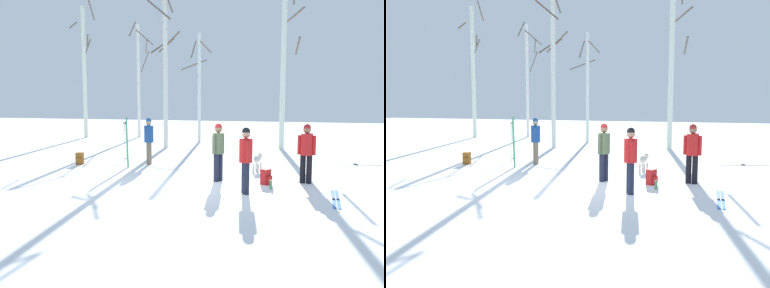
% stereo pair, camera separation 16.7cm
% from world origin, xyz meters
% --- Properties ---
extents(ground_plane, '(60.00, 60.00, 0.00)m').
position_xyz_m(ground_plane, '(0.00, 0.00, 0.00)').
color(ground_plane, white).
extents(person_0, '(0.34, 0.49, 1.72)m').
position_xyz_m(person_0, '(1.83, -0.30, 0.98)').
color(person_0, '#1E2338').
rests_on(person_0, ground_plane).
extents(person_1, '(0.51, 0.34, 1.72)m').
position_xyz_m(person_1, '(3.38, 1.38, 0.98)').
color(person_1, black).
rests_on(person_1, ground_plane).
extents(person_2, '(0.34, 0.51, 1.72)m').
position_xyz_m(person_2, '(-2.14, 3.40, 0.98)').
color(person_2, '#72604C').
rests_on(person_2, ground_plane).
extents(person_3, '(0.34, 0.47, 1.72)m').
position_xyz_m(person_3, '(0.86, 1.07, 0.98)').
color(person_3, '#1E2338').
rests_on(person_3, ground_plane).
extents(dog, '(0.31, 0.89, 0.57)m').
position_xyz_m(dog, '(1.85, 3.01, 0.39)').
color(dog, beige).
rests_on(dog, ground_plane).
extents(ski_pair_planted_0, '(0.17, 0.19, 1.78)m').
position_xyz_m(ski_pair_planted_0, '(-2.68, 2.64, 0.88)').
color(ski_pair_planted_0, green).
rests_on(ski_pair_planted_0, ground_plane).
extents(ski_pair_lying_0, '(1.77, 0.48, 0.05)m').
position_xyz_m(ski_pair_lying_0, '(5.29, 5.10, 0.01)').
color(ski_pair_lying_0, white).
rests_on(ski_pair_lying_0, ground_plane).
extents(ski_pair_lying_1, '(0.27, 1.88, 0.05)m').
position_xyz_m(ski_pair_lying_1, '(4.04, -0.37, 0.01)').
color(ski_pair_lying_1, blue).
rests_on(ski_pair_lying_1, ground_plane).
extents(ski_poles_0, '(0.07, 0.24, 1.52)m').
position_xyz_m(ski_poles_0, '(-3.35, 3.99, 0.81)').
color(ski_poles_0, '#B2B2BC').
rests_on(ski_poles_0, ground_plane).
extents(backpack_0, '(0.34, 0.33, 0.44)m').
position_xyz_m(backpack_0, '(2.27, 0.94, 0.21)').
color(backpack_0, red).
rests_on(backpack_0, ground_plane).
extents(backpack_1, '(0.29, 0.31, 0.44)m').
position_xyz_m(backpack_1, '(-4.62, 2.77, 0.21)').
color(backpack_1, '#99591E').
rests_on(backpack_1, ground_plane).
extents(water_bottle_0, '(0.06, 0.06, 0.25)m').
position_xyz_m(water_bottle_0, '(2.44, 0.36, 0.12)').
color(water_bottle_0, green).
rests_on(water_bottle_0, ground_plane).
extents(birch_tree_0, '(1.41, 1.38, 7.99)m').
position_xyz_m(birch_tree_0, '(-9.26, 11.84, 4.07)').
color(birch_tree_0, silver).
rests_on(birch_tree_0, ground_plane).
extents(birch_tree_1, '(1.39, 1.61, 7.05)m').
position_xyz_m(birch_tree_1, '(-6.23, 12.99, 3.60)').
color(birch_tree_1, silver).
rests_on(birch_tree_1, ground_plane).
extents(birch_tree_2, '(1.38, 1.40, 7.81)m').
position_xyz_m(birch_tree_2, '(-3.02, 8.20, 4.05)').
color(birch_tree_2, silver).
rests_on(birch_tree_2, ground_plane).
extents(birch_tree_3, '(1.71, 1.71, 5.86)m').
position_xyz_m(birch_tree_3, '(-1.99, 10.96, 3.06)').
color(birch_tree_3, silver).
rests_on(birch_tree_3, ground_plane).
extents(birch_tree_4, '(1.03, 1.49, 7.98)m').
position_xyz_m(birch_tree_4, '(2.49, 9.10, 4.09)').
color(birch_tree_4, silver).
rests_on(birch_tree_4, ground_plane).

